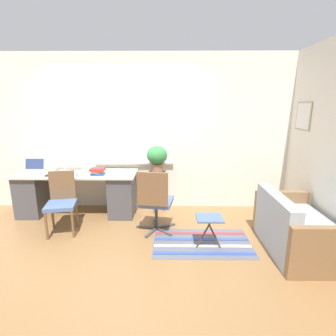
% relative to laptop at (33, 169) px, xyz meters
% --- Properties ---
extents(ground_plane, '(14.00, 14.00, 0.00)m').
position_rel_laptop_xyz_m(ground_plane, '(1.54, -0.42, -0.78)').
color(ground_plane, olive).
extents(wall_back_with_window, '(9.00, 0.12, 2.70)m').
position_rel_laptop_xyz_m(wall_back_with_window, '(1.55, 0.32, 0.58)').
color(wall_back_with_window, white).
rests_on(wall_back_with_window, ground_plane).
extents(wall_right_with_picture, '(0.08, 9.00, 2.70)m').
position_rel_laptop_xyz_m(wall_right_with_picture, '(4.46, -0.42, 0.57)').
color(wall_right_with_picture, white).
rests_on(wall_right_with_picture, ground_plane).
extents(desk, '(2.01, 0.66, 0.73)m').
position_rel_laptop_xyz_m(desk, '(0.77, -0.09, -0.39)').
color(desk, beige).
rests_on(desk, ground_plane).
extents(laptop, '(0.35, 0.26, 0.21)m').
position_rel_laptop_xyz_m(laptop, '(0.00, 0.00, 0.00)').
color(laptop, '#B7B7BC').
rests_on(laptop, desk).
extents(monitor, '(0.47, 0.21, 0.52)m').
position_rel_laptop_xyz_m(monitor, '(0.55, 0.02, 0.23)').
color(monitor, silver).
rests_on(monitor, desk).
extents(keyboard, '(0.43, 0.12, 0.02)m').
position_rel_laptop_xyz_m(keyboard, '(0.57, -0.27, -0.04)').
color(keyboard, black).
rests_on(keyboard, desk).
extents(mouse, '(0.04, 0.06, 0.03)m').
position_rel_laptop_xyz_m(mouse, '(0.84, -0.24, -0.03)').
color(mouse, slate).
rests_on(mouse, desk).
extents(book_stack, '(0.23, 0.18, 0.11)m').
position_rel_laptop_xyz_m(book_stack, '(1.17, -0.21, 0.01)').
color(book_stack, '#2851B2').
rests_on(book_stack, desk).
extents(desk_chair_wooden, '(0.47, 0.48, 0.89)m').
position_rel_laptop_xyz_m(desk_chair_wooden, '(0.76, -0.72, -0.30)').
color(desk_chair_wooden, brown).
rests_on(desk_chair_wooden, ground_plane).
extents(office_chair_swivel, '(0.60, 0.60, 0.95)m').
position_rel_laptop_xyz_m(office_chair_swivel, '(2.13, -0.74, -0.28)').
color(office_chair_swivel, '#47474C').
rests_on(office_chair_swivel, ground_plane).
extents(couch_loveseat, '(0.76, 1.24, 0.75)m').
position_rel_laptop_xyz_m(couch_loveseat, '(3.96, -1.22, -0.51)').
color(couch_loveseat, '#9EA8B2').
rests_on(couch_loveseat, ground_plane).
extents(plant_stand, '(0.26, 0.26, 0.72)m').
position_rel_laptop_xyz_m(plant_stand, '(2.12, 0.04, -0.15)').
color(plant_stand, '#333338').
rests_on(plant_stand, ground_plane).
extents(potted_plant, '(0.35, 0.35, 0.45)m').
position_rel_laptop_xyz_m(potted_plant, '(2.12, 0.04, 0.21)').
color(potted_plant, '#9E6B4C').
rests_on(potted_plant, plant_stand).
extents(floor_rug_striped, '(1.33, 0.81, 0.01)m').
position_rel_laptop_xyz_m(floor_rug_striped, '(2.79, -1.06, -0.78)').
color(floor_rug_striped, '#565B6B').
rests_on(floor_rug_striped, ground_plane).
extents(folding_stool, '(0.34, 0.29, 0.44)m').
position_rel_laptop_xyz_m(folding_stool, '(2.86, -1.18, -0.40)').
color(folding_stool, slate).
rests_on(folding_stool, ground_plane).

